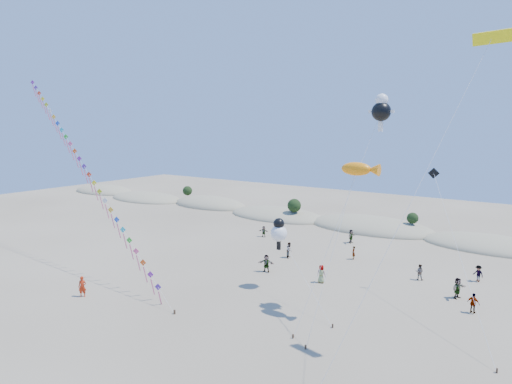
% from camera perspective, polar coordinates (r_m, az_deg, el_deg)
% --- Properties ---
extents(ground, '(160.00, 160.00, 0.00)m').
position_cam_1_polar(ground, '(30.34, -17.29, -21.35)').
color(ground, '#7C6D56').
rests_on(ground, ground).
extents(dune_ridge, '(145.30, 11.49, 5.57)m').
position_cam_1_polar(dune_ridge, '(65.94, 15.82, -4.71)').
color(dune_ridge, gray).
rests_on(dune_ridge, ground).
extents(kite_train, '(33.70, 8.18, 21.73)m').
position_cam_1_polar(kite_train, '(49.93, -22.14, 3.43)').
color(kite_train, '#3F2D1E').
rests_on(kite_train, ground).
extents(fish_kite, '(2.97, 7.27, 12.35)m').
position_cam_1_polar(fish_kite, '(33.29, 13.71, 2.94)').
color(fish_kite, '#3F2D1E').
rests_on(fish_kite, ground).
extents(cartoon_kite_low, '(8.51, 5.59, 6.68)m').
position_cam_1_polar(cartoon_kite_low, '(39.78, 3.07, -5.26)').
color(cartoon_kite_low, '#3F2D1E').
rests_on(cartoon_kite_low, ground).
extents(cartoon_kite_high, '(4.09, 8.84, 17.54)m').
position_cam_1_polar(cartoon_kite_high, '(35.00, 16.35, 10.48)').
color(cartoon_kite_high, '#3F2D1E').
rests_on(cartoon_kite_high, ground).
extents(parafoil_kite, '(7.06, 12.60, 20.60)m').
position_cam_1_polar(parafoil_kite, '(29.82, 28.59, 16.81)').
color(parafoil_kite, '#3F2D1E').
rests_on(parafoil_kite, ground).
extents(dark_kite, '(7.37, 12.11, 11.40)m').
position_cam_1_polar(dark_kite, '(38.16, 24.16, -2.99)').
color(dark_kite, '#3F2D1E').
rests_on(dark_kite, ground).
extents(flyer_foreground, '(0.81, 0.78, 1.86)m').
position_cam_1_polar(flyer_foreground, '(41.87, -22.15, -11.61)').
color(flyer_foreground, '#B2270E').
rests_on(flyer_foreground, ground).
extents(beachgoers, '(28.75, 17.07, 1.86)m').
position_cam_1_polar(beachgoers, '(47.32, 13.12, -8.93)').
color(beachgoers, slate).
rests_on(beachgoers, ground).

